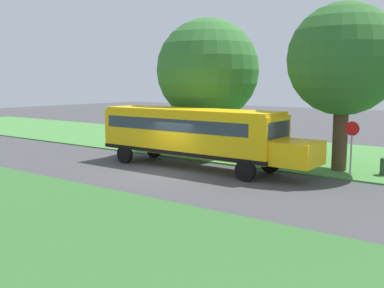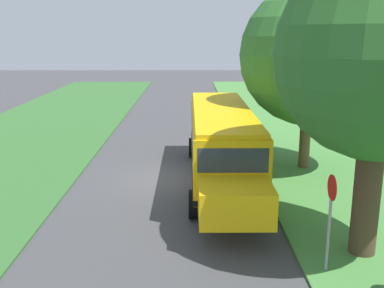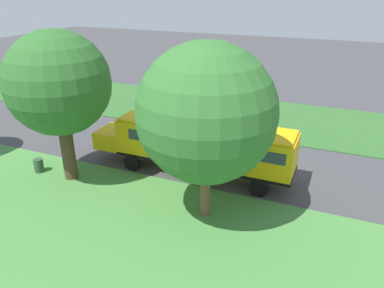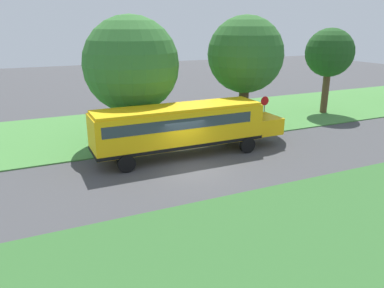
{
  "view_description": "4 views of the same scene",
  "coord_description": "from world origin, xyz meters",
  "px_view_note": "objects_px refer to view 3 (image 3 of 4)",
  "views": [
    {
      "loc": [
        16.83,
        14.58,
        4.58
      ],
      "look_at": [
        -1.93,
        0.57,
        1.34
      ],
      "focal_mm": 42.0,
      "sensor_mm": 36.0,
      "label": 1
    },
    {
      "loc": [
        -0.94,
        18.9,
        6.25
      ],
      "look_at": [
        -1.05,
        0.61,
        1.72
      ],
      "focal_mm": 42.0,
      "sensor_mm": 36.0,
      "label": 2
    },
    {
      "loc": [
        -21.01,
        -7.02,
        10.64
      ],
      "look_at": [
        -0.86,
        1.5,
        1.11
      ],
      "focal_mm": 35.0,
      "sensor_mm": 36.0,
      "label": 3
    },
    {
      "loc": [
        17.99,
        -8.36,
        7.86
      ],
      "look_at": [
        -0.88,
        0.36,
        1.17
      ],
      "focal_mm": 35.0,
      "sensor_mm": 36.0,
      "label": 4
    }
  ],
  "objects_px": {
    "car_silver_nearest": "(40,103)",
    "trash_bin": "(39,166)",
    "oak_tree_beside_bus": "(209,115)",
    "oak_tree_roadside_mid": "(59,85)",
    "school_bus": "(199,143)",
    "stop_sign": "(70,140)"
  },
  "relations": [
    {
      "from": "car_silver_nearest",
      "to": "trash_bin",
      "type": "relative_size",
      "value": 4.89
    },
    {
      "from": "oak_tree_beside_bus",
      "to": "car_silver_nearest",
      "type": "bearing_deg",
      "value": 64.54
    },
    {
      "from": "oak_tree_roadside_mid",
      "to": "trash_bin",
      "type": "height_order",
      "value": "oak_tree_roadside_mid"
    },
    {
      "from": "school_bus",
      "to": "oak_tree_roadside_mid",
      "type": "height_order",
      "value": "oak_tree_roadside_mid"
    },
    {
      "from": "school_bus",
      "to": "car_silver_nearest",
      "type": "bearing_deg",
      "value": 73.34
    },
    {
      "from": "oak_tree_beside_bus",
      "to": "stop_sign",
      "type": "height_order",
      "value": "oak_tree_beside_bus"
    },
    {
      "from": "school_bus",
      "to": "stop_sign",
      "type": "xyz_separation_m",
      "value": [
        -2.29,
        7.62,
        -0.19
      ]
    },
    {
      "from": "school_bus",
      "to": "car_silver_nearest",
      "type": "relative_size",
      "value": 2.82
    },
    {
      "from": "school_bus",
      "to": "oak_tree_roadside_mid",
      "type": "xyz_separation_m",
      "value": [
        -3.7,
        6.53,
        3.71
      ]
    },
    {
      "from": "oak_tree_beside_bus",
      "to": "stop_sign",
      "type": "xyz_separation_m",
      "value": [
        1.7,
        9.64,
        -3.5
      ]
    },
    {
      "from": "school_bus",
      "to": "stop_sign",
      "type": "relative_size",
      "value": 4.53
    },
    {
      "from": "car_silver_nearest",
      "to": "trash_bin",
      "type": "distance_m",
      "value": 12.12
    },
    {
      "from": "oak_tree_beside_bus",
      "to": "oak_tree_roadside_mid",
      "type": "xyz_separation_m",
      "value": [
        0.29,
        8.55,
        0.4
      ]
    },
    {
      "from": "school_bus",
      "to": "car_silver_nearest",
      "type": "distance_m",
      "value": 17.87
    },
    {
      "from": "stop_sign",
      "to": "trash_bin",
      "type": "height_order",
      "value": "stop_sign"
    },
    {
      "from": "stop_sign",
      "to": "school_bus",
      "type": "bearing_deg",
      "value": -73.29
    },
    {
      "from": "car_silver_nearest",
      "to": "oak_tree_beside_bus",
      "type": "distance_m",
      "value": 21.61
    },
    {
      "from": "car_silver_nearest",
      "to": "oak_tree_beside_bus",
      "type": "relative_size",
      "value": 0.52
    },
    {
      "from": "car_silver_nearest",
      "to": "trash_bin",
      "type": "height_order",
      "value": "car_silver_nearest"
    },
    {
      "from": "car_silver_nearest",
      "to": "trash_bin",
      "type": "xyz_separation_m",
      "value": [
        -8.91,
        -8.21,
        -0.43
      ]
    },
    {
      "from": "school_bus",
      "to": "stop_sign",
      "type": "bearing_deg",
      "value": 106.71
    },
    {
      "from": "car_silver_nearest",
      "to": "oak_tree_roadside_mid",
      "type": "bearing_deg",
      "value": -129.83
    }
  ]
}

